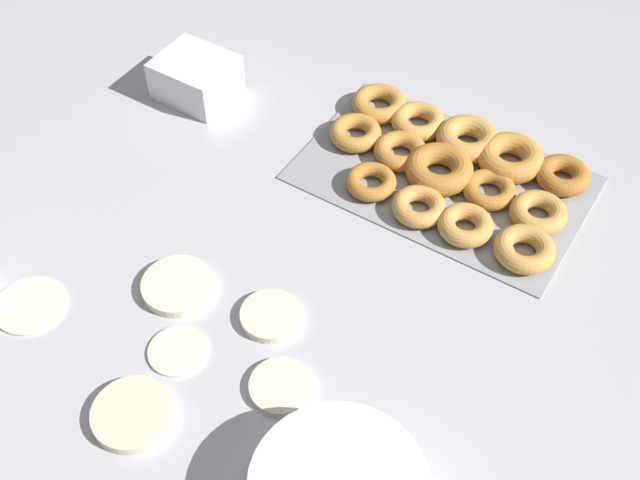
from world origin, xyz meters
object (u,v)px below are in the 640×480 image
(pancake_0, at_px, (178,286))
(donut_tray, at_px, (453,169))
(pancake_2, at_px, (178,350))
(pancake_3, at_px, (271,316))
(pancake_5, at_px, (133,414))
(container_stack, at_px, (196,77))
(pancake_4, at_px, (30,305))
(pancake_1, at_px, (281,387))

(pancake_0, height_order, donut_tray, donut_tray)
(pancake_2, xyz_separation_m, pancake_3, (-0.08, -0.11, 0.00))
(pancake_5, relative_size, container_stack, 0.82)
(pancake_0, distance_m, pancake_2, 0.11)
(pancake_4, xyz_separation_m, donut_tray, (-0.39, -0.56, 0.01))
(pancake_2, xyz_separation_m, pancake_4, (0.23, 0.05, -0.00))
(pancake_4, height_order, pancake_5, pancake_5)
(pancake_0, bearing_deg, pancake_5, 113.01)
(pancake_1, relative_size, pancake_2, 1.04)
(donut_tray, bearing_deg, pancake_5, 76.21)
(pancake_2, height_order, donut_tray, donut_tray)
(pancake_2, relative_size, pancake_4, 0.80)
(pancake_1, bearing_deg, donut_tray, -91.62)
(donut_tray, bearing_deg, pancake_4, 55.02)
(pancake_3, bearing_deg, pancake_5, 74.49)
(pancake_3, relative_size, container_stack, 0.67)
(pancake_2, distance_m, donut_tray, 0.53)
(pancake_0, height_order, pancake_1, pancake_0)
(pancake_1, relative_size, donut_tray, 0.19)
(pancake_1, bearing_deg, pancake_0, -14.41)
(pancake_3, xyz_separation_m, donut_tray, (-0.09, -0.39, 0.01))
(pancake_1, bearing_deg, container_stack, -42.00)
(pancake_5, bearing_deg, pancake_1, -135.22)
(pancake_0, bearing_deg, pancake_4, 40.81)
(pancake_0, relative_size, pancake_4, 1.02)
(pancake_3, distance_m, container_stack, 0.52)
(pancake_3, height_order, pancake_5, pancake_5)
(pancake_1, xyz_separation_m, pancake_2, (0.15, 0.03, -0.00))
(pancake_4, bearing_deg, pancake_0, -139.19)
(pancake_5, distance_m, container_stack, 0.65)
(pancake_0, bearing_deg, pancake_1, 165.59)
(pancake_5, bearing_deg, container_stack, -59.27)
(pancake_3, relative_size, pancake_5, 0.82)
(pancake_1, bearing_deg, pancake_5, 44.78)
(pancake_5, bearing_deg, donut_tray, -103.79)
(pancake_3, distance_m, pancake_4, 0.35)
(pancake_2, distance_m, pancake_5, 0.11)
(pancake_0, height_order, pancake_5, same)
(container_stack, bearing_deg, pancake_2, 125.22)
(pancake_1, height_order, donut_tray, donut_tray)
(pancake_4, relative_size, donut_tray, 0.23)
(pancake_0, xyz_separation_m, pancake_2, (-0.07, 0.08, -0.00))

